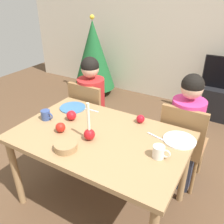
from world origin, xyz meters
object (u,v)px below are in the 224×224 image
(dining_table, at_px, (100,143))
(person_left_child, at_px, (92,109))
(apple_near_candle, at_px, (71,115))
(chair_right, at_px, (182,141))
(mug_right, at_px, (159,152))
(person_right_child, at_px, (184,134))
(mug_left, at_px, (46,115))
(candle_centerpiece, at_px, (89,132))
(apple_by_right_mug, at_px, (60,127))
(apple_by_left_plate, at_px, (140,119))
(plate_left, at_px, (73,108))
(bowl_walnuts, at_px, (66,146))
(chair_left, at_px, (90,114))
(christmas_tree, at_px, (93,55))
(plate_right, at_px, (180,140))

(dining_table, distance_m, person_left_child, 0.83)
(apple_near_candle, bearing_deg, chair_right, 30.53)
(mug_right, bearing_deg, person_right_child, 87.67)
(mug_left, bearing_deg, person_left_child, 87.53)
(candle_centerpiece, xyz_separation_m, apple_by_right_mug, (-0.27, -0.03, -0.02))
(apple_by_left_plate, bearing_deg, apple_by_right_mug, -137.21)
(apple_near_candle, bearing_deg, plate_left, 126.48)
(mug_left, height_order, apple_near_candle, apple_near_candle)
(chair_right, relative_size, mug_left, 7.19)
(bowl_walnuts, height_order, apple_near_candle, apple_near_candle)
(apple_by_left_plate, bearing_deg, chair_right, 37.39)
(chair_left, distance_m, chair_right, 1.07)
(person_right_child, xyz_separation_m, bowl_walnuts, (-0.65, -0.92, 0.21))
(apple_by_right_mug, bearing_deg, plate_left, 115.72)
(bowl_walnuts, xyz_separation_m, apple_near_candle, (-0.24, 0.37, 0.02))
(dining_table, height_order, apple_by_left_plate, apple_by_left_plate)
(mug_left, relative_size, apple_by_right_mug, 1.52)
(person_right_child, bearing_deg, christmas_tree, 144.23)
(chair_left, xyz_separation_m, candle_centerpiece, (0.49, -0.70, 0.30))
(plate_left, xyz_separation_m, mug_left, (-0.06, -0.29, 0.04))
(candle_centerpiece, bearing_deg, plate_left, 141.87)
(chair_left, distance_m, apple_by_left_plate, 0.82)
(plate_right, bearing_deg, person_right_child, 96.28)
(mug_left, bearing_deg, apple_near_candle, 27.89)
(chair_right, xyz_separation_m, apple_by_right_mug, (-0.84, -0.73, 0.28))
(chair_left, relative_size, person_right_child, 0.77)
(plate_left, bearing_deg, plate_right, -1.02)
(chair_left, bearing_deg, apple_by_left_plate, -19.46)
(person_right_child, xyz_separation_m, plate_left, (-1.03, -0.37, 0.19))
(dining_table, relative_size, person_left_child, 1.19)
(dining_table, height_order, chair_left, chair_left)
(mug_right, distance_m, apple_by_right_mug, 0.82)
(person_left_child, bearing_deg, apple_near_candle, -72.72)
(person_right_child, distance_m, plate_left, 1.11)
(apple_by_right_mug, bearing_deg, candle_centerpiece, 6.41)
(mug_right, height_order, apple_by_right_mug, mug_right)
(chair_left, bearing_deg, bowl_walnuts, -64.97)
(chair_right, relative_size, person_left_child, 0.77)
(person_left_child, height_order, plate_right, person_left_child)
(person_left_child, distance_m, plate_right, 1.19)
(chair_left, bearing_deg, chair_right, 0.00)
(chair_left, height_order, plate_right, chair_left)
(chair_left, bearing_deg, plate_right, -17.91)
(chair_left, relative_size, apple_near_candle, 10.10)
(plate_left, bearing_deg, bowl_walnuts, -55.42)
(person_left_child, distance_m, christmas_tree, 1.77)
(chair_left, bearing_deg, dining_table, -49.08)
(candle_centerpiece, distance_m, plate_right, 0.71)
(candle_centerpiece, height_order, bowl_walnuts, candle_centerpiece)
(chair_left, bearing_deg, mug_right, -31.35)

